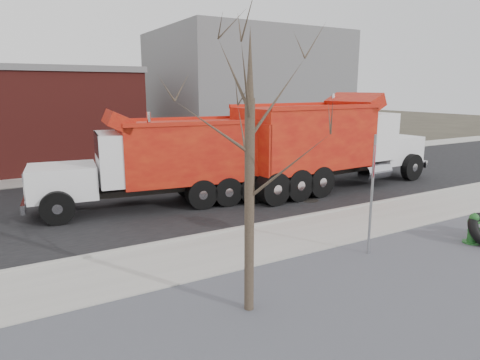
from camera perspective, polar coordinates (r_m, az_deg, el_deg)
ground at (r=12.20m, az=7.78°, el=-7.94°), size 120.00×120.00×0.00m
gravel_verge at (r=9.90m, az=20.63°, el=-13.49°), size 60.00×5.00×0.03m
sidewalk at (r=12.37m, az=7.07°, el=-7.48°), size 60.00×2.50×0.06m
curb at (r=13.36m, az=3.69°, el=-5.80°), size 60.00×0.15×0.11m
road at (r=17.37m, az=-5.04°, el=-1.75°), size 60.00×9.40×0.02m
far_sidewalk at (r=22.55m, az=-11.22°, el=1.34°), size 60.00×2.00×0.06m
building_grey at (r=31.44m, az=0.72°, el=11.83°), size 12.00×10.00×8.00m
bare_tree at (r=7.54m, az=1.30°, el=5.52°), size 3.20×3.20×5.20m
fire_hydrant at (r=13.29m, az=28.65°, el=-5.85°), size 0.50×0.49×0.88m
stop_sign at (r=11.02m, az=17.31°, el=0.63°), size 0.62×0.60×3.07m
dump_truck_red_a at (r=18.46m, az=11.70°, el=5.12°), size 9.87×3.18×3.92m
dump_truck_red_b at (r=15.41m, az=-10.54°, el=2.85°), size 8.13×3.32×3.40m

